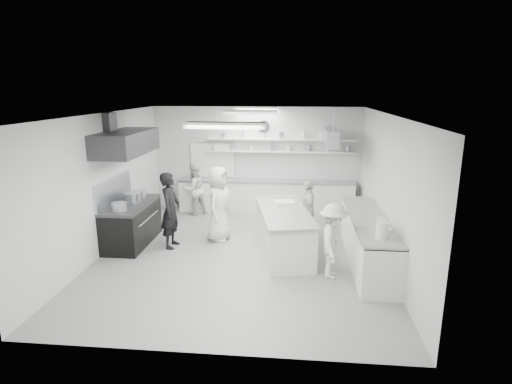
# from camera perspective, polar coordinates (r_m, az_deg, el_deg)

# --- Properties ---
(floor) EXTENTS (6.00, 7.00, 0.02)m
(floor) POSITION_cam_1_polar(r_m,az_deg,el_deg) (9.09, -2.02, -8.60)
(floor) COLOR gray
(floor) RESTS_ON ground
(ceiling) EXTENTS (6.00, 7.00, 0.02)m
(ceiling) POSITION_cam_1_polar(r_m,az_deg,el_deg) (8.39, -2.20, 10.77)
(ceiling) COLOR silver
(ceiling) RESTS_ON wall_back
(wall_back) EXTENTS (6.00, 0.04, 3.00)m
(wall_back) POSITION_cam_1_polar(r_m,az_deg,el_deg) (12.02, 0.10, 4.59)
(wall_back) COLOR silver
(wall_back) RESTS_ON floor
(wall_front) EXTENTS (6.00, 0.04, 3.00)m
(wall_front) POSITION_cam_1_polar(r_m,az_deg,el_deg) (5.33, -7.12, -8.13)
(wall_front) COLOR silver
(wall_front) RESTS_ON floor
(wall_left) EXTENTS (0.04, 7.00, 3.00)m
(wall_left) POSITION_cam_1_polar(r_m,az_deg,el_deg) (9.49, -20.38, 1.06)
(wall_left) COLOR silver
(wall_left) RESTS_ON floor
(wall_right) EXTENTS (0.04, 7.00, 3.00)m
(wall_right) POSITION_cam_1_polar(r_m,az_deg,el_deg) (8.75, 17.77, 0.22)
(wall_right) COLOR silver
(wall_right) RESTS_ON floor
(stove) EXTENTS (0.80, 1.80, 0.90)m
(stove) POSITION_cam_1_polar(r_m,az_deg,el_deg) (9.95, -16.79, -4.35)
(stove) COLOR black
(stove) RESTS_ON floor
(exhaust_hood) EXTENTS (0.85, 2.00, 0.50)m
(exhaust_hood) POSITION_cam_1_polar(r_m,az_deg,el_deg) (9.54, -17.61, 6.55)
(exhaust_hood) COLOR #343537
(exhaust_hood) RESTS_ON wall_left
(back_counter) EXTENTS (5.00, 0.60, 0.92)m
(back_counter) POSITION_cam_1_polar(r_m,az_deg,el_deg) (11.93, 1.39, -0.61)
(back_counter) COLOR white
(back_counter) RESTS_ON floor
(shelf_lower) EXTENTS (4.20, 0.26, 0.04)m
(shelf_lower) POSITION_cam_1_polar(r_m,az_deg,el_deg) (11.81, 3.44, 5.61)
(shelf_lower) COLOR white
(shelf_lower) RESTS_ON wall_back
(shelf_upper) EXTENTS (4.20, 0.26, 0.04)m
(shelf_upper) POSITION_cam_1_polar(r_m,az_deg,el_deg) (11.76, 3.46, 7.30)
(shelf_upper) COLOR white
(shelf_upper) RESTS_ON wall_back
(pass_through_window) EXTENTS (1.30, 0.04, 1.00)m
(pass_through_window) POSITION_cam_1_polar(r_m,az_deg,el_deg) (12.20, -6.02, 4.41)
(pass_through_window) COLOR black
(pass_through_window) RESTS_ON wall_back
(wall_clock) EXTENTS (0.32, 0.05, 0.32)m
(wall_clock) POSITION_cam_1_polar(r_m,az_deg,el_deg) (11.85, 1.06, 9.07)
(wall_clock) COLOR white
(wall_clock) RESTS_ON wall_back
(right_counter) EXTENTS (0.74, 3.30, 0.94)m
(right_counter) POSITION_cam_1_polar(r_m,az_deg,el_deg) (8.79, 15.28, -6.57)
(right_counter) COLOR white
(right_counter) RESTS_ON floor
(pot_rack) EXTENTS (0.30, 1.60, 0.40)m
(pot_rack) POSITION_cam_1_polar(r_m,az_deg,el_deg) (10.81, 10.24, 7.55)
(pot_rack) COLOR #A9AEBA
(pot_rack) RESTS_ON ceiling
(light_fixture_front) EXTENTS (1.30, 0.25, 0.10)m
(light_fixture_front) POSITION_cam_1_polar(r_m,az_deg,el_deg) (6.62, -4.30, 9.20)
(light_fixture_front) COLOR white
(light_fixture_front) RESTS_ON ceiling
(light_fixture_rear) EXTENTS (1.30, 0.25, 0.10)m
(light_fixture_rear) POSITION_cam_1_polar(r_m,az_deg,el_deg) (10.18, -0.82, 10.99)
(light_fixture_rear) COLOR white
(light_fixture_rear) RESTS_ON ceiling
(prep_island) EXTENTS (1.38, 2.60, 0.91)m
(prep_island) POSITION_cam_1_polar(r_m,az_deg,el_deg) (9.06, 3.84, -5.55)
(prep_island) COLOR white
(prep_island) RESTS_ON floor
(stove_pot) EXTENTS (0.36, 0.36, 0.26)m
(stove_pot) POSITION_cam_1_polar(r_m,az_deg,el_deg) (9.93, -16.67, -0.82)
(stove_pot) COLOR #A9AEBA
(stove_pot) RESTS_ON stove
(cook_stove) EXTENTS (0.44, 0.64, 1.72)m
(cook_stove) POSITION_cam_1_polar(r_m,az_deg,el_deg) (9.39, -11.75, -2.50)
(cook_stove) COLOR black
(cook_stove) RESTS_ON floor
(cook_back) EXTENTS (0.91, 0.90, 1.48)m
(cook_back) POSITION_cam_1_polar(r_m,az_deg,el_deg) (11.75, -8.57, 0.41)
(cook_back) COLOR silver
(cook_back) RESTS_ON floor
(cook_island_left) EXTENTS (0.73, 0.96, 1.77)m
(cook_island_left) POSITION_cam_1_polar(r_m,az_deg,el_deg) (9.66, -5.20, -1.63)
(cook_island_left) COLOR silver
(cook_island_left) RESTS_ON floor
(cook_island_right) EXTENTS (0.46, 0.88, 1.43)m
(cook_island_right) POSITION_cam_1_polar(r_m,az_deg,el_deg) (9.80, 7.14, -2.47)
(cook_island_right) COLOR silver
(cook_island_right) RESTS_ON floor
(cook_right) EXTENTS (0.66, 1.00, 1.45)m
(cook_right) POSITION_cam_1_polar(r_m,az_deg,el_deg) (7.91, 10.63, -6.67)
(cook_right) COLOR silver
(cook_right) RESTS_ON floor
(bowl_island_a) EXTENTS (0.28, 0.28, 0.06)m
(bowl_island_a) POSITION_cam_1_polar(r_m,az_deg,el_deg) (9.56, 3.78, -1.43)
(bowl_island_a) COLOR #A9AEBA
(bowl_island_a) RESTS_ON prep_island
(bowl_island_b) EXTENTS (0.23, 0.23, 0.07)m
(bowl_island_b) POSITION_cam_1_polar(r_m,az_deg,el_deg) (9.06, 5.02, -2.32)
(bowl_island_b) COLOR white
(bowl_island_b) RESTS_ON prep_island
(bowl_right) EXTENTS (0.23, 0.23, 0.06)m
(bowl_right) POSITION_cam_1_polar(r_m,az_deg,el_deg) (7.96, 17.39, -5.11)
(bowl_right) COLOR white
(bowl_right) RESTS_ON right_counter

